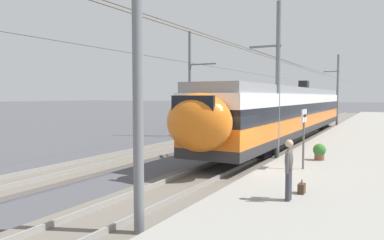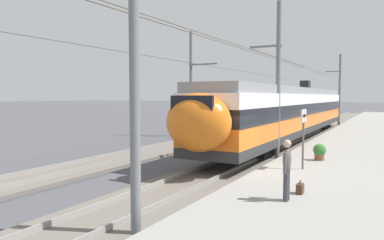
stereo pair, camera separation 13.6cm
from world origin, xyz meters
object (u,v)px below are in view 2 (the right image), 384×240
(catenary_mast_mid, at_px, (276,79))
(catenary_mast_far_side, at_px, (193,82))
(potted_plant_platform_edge, at_px, (320,151))
(catenary_mast_east, at_px, (339,89))
(passenger_walking, at_px, (287,167))
(catenary_mast_west, at_px, (131,69))
(train_near_platform, at_px, (290,111))
(platform_sign, at_px, (303,125))
(train_far_track, at_px, (266,106))
(handbag_beside_passenger, at_px, (300,189))

(catenary_mast_mid, distance_m, catenary_mast_far_side, 11.81)
(potted_plant_platform_edge, bearing_deg, catenary_mast_east, 5.38)
(catenary_mast_far_side, bearing_deg, passenger_walking, -143.74)
(catenary_mast_east, bearing_deg, catenary_mast_west, 179.99)
(catenary_mast_east, relative_size, passenger_walking, 28.67)
(train_near_platform, height_order, platform_sign, train_near_platform)
(catenary_mast_far_side, bearing_deg, train_far_track, -8.74)
(platform_sign, bearing_deg, catenary_mast_mid, 30.36)
(train_near_platform, height_order, catenary_mast_mid, catenary_mast_mid)
(catenary_mast_mid, xyz_separation_m, passenger_walking, (-8.32, -2.70, -2.80))
(train_near_platform, relative_size, platform_sign, 12.66)
(train_far_track, relative_size, platform_sign, 11.68)
(train_far_track, xyz_separation_m, catenary_mast_far_side, (-13.08, 2.01, 2.14))
(catenary_mast_mid, height_order, catenary_mast_far_side, catenary_mast_far_side)
(train_near_platform, bearing_deg, potted_plant_platform_edge, -158.87)
(passenger_walking, bearing_deg, train_far_track, 18.47)
(catenary_mast_east, relative_size, handbag_beside_passenger, 115.27)
(catenary_mast_west, relative_size, catenary_mast_far_side, 1.00)
(train_near_platform, bearing_deg, passenger_walking, -166.47)
(handbag_beside_passenger, bearing_deg, train_far_track, 19.33)
(potted_plant_platform_edge, bearing_deg, catenary_mast_west, 167.05)
(catenary_mast_west, bearing_deg, train_near_platform, 3.61)
(catenary_mast_far_side, xyz_separation_m, handbag_beside_passenger, (-15.05, -11.88, -3.82))
(train_far_track, relative_size, passenger_walking, 16.30)
(train_near_platform, height_order, catenary_mast_far_side, catenary_mast_far_side)
(platform_sign, relative_size, passenger_walking, 1.40)
(platform_sign, height_order, passenger_walking, platform_sign)
(catenary_mast_mid, distance_m, potted_plant_platform_edge, 4.29)
(handbag_beside_passenger, bearing_deg, catenary_mast_far_side, 38.28)
(train_far_track, xyz_separation_m, catenary_mast_east, (3.29, -6.99, 1.82))
(catenary_mast_far_side, bearing_deg, potted_plant_platform_edge, -128.07)
(passenger_walking, xyz_separation_m, handbag_beside_passenger, (0.92, -0.17, -0.79))
(catenary_mast_far_side, distance_m, platform_sign, 16.05)
(platform_sign, distance_m, potted_plant_platform_edge, 2.75)
(catenary_mast_east, distance_m, handbag_beside_passenger, 31.74)
(train_far_track, bearing_deg, passenger_walking, -161.53)
(train_far_track, xyz_separation_m, handbag_beside_passenger, (-28.13, -9.87, -1.68))
(train_near_platform, relative_size, catenary_mast_far_side, 0.62)
(train_far_track, distance_m, potted_plant_platform_edge, 23.95)
(catenary_mast_mid, relative_size, catenary_mast_far_side, 1.00)
(train_near_platform, height_order, catenary_mast_east, catenary_mast_east)
(catenary_mast_west, height_order, passenger_walking, catenary_mast_west)
(train_near_platform, relative_size, passenger_walking, 17.67)
(train_far_track, height_order, catenary_mast_mid, catenary_mast_mid)
(handbag_beside_passenger, bearing_deg, platform_sign, 10.91)
(handbag_beside_passenger, height_order, potted_plant_platform_edge, potted_plant_platform_edge)
(train_far_track, bearing_deg, catenary_mast_east, -64.82)
(passenger_walking, distance_m, potted_plant_platform_edge, 7.08)
(catenary_mast_far_side, distance_m, handbag_beside_passenger, 19.55)
(handbag_beside_passenger, bearing_deg, potted_plant_platform_edge, 4.61)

